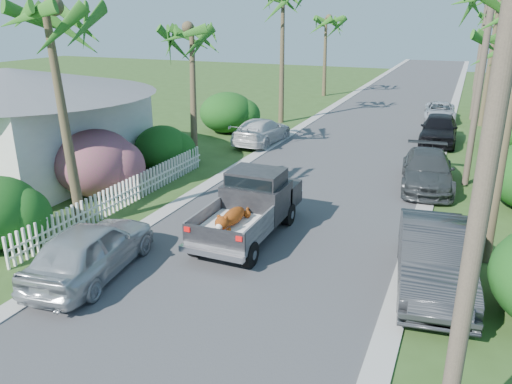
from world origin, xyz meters
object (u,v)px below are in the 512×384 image
at_px(parked_car_rd, 440,112).
at_px(palm_l_b, 190,29).
at_px(parked_car_ln, 91,250).
at_px(utility_pole_a, 483,192).
at_px(parked_car_rm, 427,170).
at_px(palm_l_a, 49,8).
at_px(palm_r_d, 497,14).
at_px(parked_car_rf, 439,129).
at_px(utility_pole_b, 481,73).
at_px(utility_pole_d, 481,39).
at_px(parked_car_lf, 262,131).
at_px(palm_l_d, 327,18).
at_px(utility_pole_c, 481,49).
at_px(parked_car_rn, 434,258).
at_px(pickup_truck, 253,203).
at_px(house_left, 14,126).

height_order(parked_car_rd, palm_l_b, palm_l_b).
distance_m(parked_car_ln, utility_pole_a, 10.32).
bearing_deg(parked_car_rm, palm_l_a, -145.29).
bearing_deg(palm_r_d, parked_car_rf, -97.19).
bearing_deg(utility_pole_b, palm_l_b, -175.39).
bearing_deg(utility_pole_d, parked_car_lf, -111.57).
height_order(palm_l_d, utility_pole_a, utility_pole_a).
bearing_deg(parked_car_lf, utility_pole_c, -129.54).
xyz_separation_m(parked_car_rf, parked_car_rd, (-0.38, 6.64, -0.21)).
distance_m(parked_car_lf, palm_l_d, 18.78).
xyz_separation_m(parked_car_rn, utility_pole_a, (0.60, -5.67, 3.77)).
xyz_separation_m(parked_car_rd, utility_pole_b, (2.00, -13.68, 4.01)).
bearing_deg(parked_car_ln, palm_l_d, -92.50).
relative_size(utility_pole_c, utility_pole_d, 1.00).
height_order(parked_car_rd, palm_r_d, palm_r_d).
relative_size(parked_car_rm, parked_car_lf, 1.04).
bearing_deg(parked_car_lf, palm_r_d, -113.42).
xyz_separation_m(parked_car_ln, palm_l_d, (-2.90, 33.31, 5.68)).
relative_size(pickup_truck, utility_pole_d, 0.57).
bearing_deg(pickup_truck, parked_car_rn, -13.35).
relative_size(house_left, utility_pole_a, 1.00).
xyz_separation_m(utility_pole_c, utility_pole_d, (0.00, 15.00, 0.00)).
xyz_separation_m(palm_r_d, utility_pole_c, (-0.90, -12.00, -2.14)).
xyz_separation_m(parked_car_rd, utility_pole_a, (2.00, -28.68, 4.01)).
bearing_deg(parked_car_rd, parked_car_rf, -91.42).
height_order(parked_car_rm, parked_car_ln, parked_car_ln).
bearing_deg(palm_l_d, palm_l_b, -90.78).
relative_size(parked_car_rd, palm_r_d, 0.53).
height_order(utility_pole_b, utility_pole_d, same).
distance_m(parked_car_rm, utility_pole_c, 16.51).
bearing_deg(parked_car_lf, palm_l_d, -82.83).
relative_size(parked_car_lf, utility_pole_c, 0.53).
xyz_separation_m(parked_car_rf, parked_car_ln, (-7.58, -19.36, -0.03)).
distance_m(palm_l_b, utility_pole_d, 33.42).
height_order(parked_car_rm, palm_r_d, palm_r_d).
bearing_deg(palm_l_d, utility_pole_c, -26.38).
xyz_separation_m(parked_car_rn, utility_pole_c, (0.60, 24.33, 3.77)).
distance_m(palm_l_d, utility_pole_d, 15.19).
bearing_deg(utility_pole_d, palm_l_d, -143.36).
bearing_deg(house_left, utility_pole_a, -25.82).
height_order(parked_car_rd, utility_pole_d, utility_pole_d).
relative_size(pickup_truck, parked_car_rd, 1.20).
distance_m(utility_pole_a, utility_pole_b, 15.00).
bearing_deg(parked_car_rn, pickup_truck, 158.93).
height_order(palm_l_b, house_left, palm_l_b).
bearing_deg(parked_car_lf, utility_pole_a, 122.60).
height_order(palm_l_b, palm_r_d, palm_r_d).
bearing_deg(palm_l_b, parked_car_rm, 0.12).
bearing_deg(palm_l_d, pickup_truck, -78.68).
distance_m(palm_l_a, utility_pole_a, 13.03).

